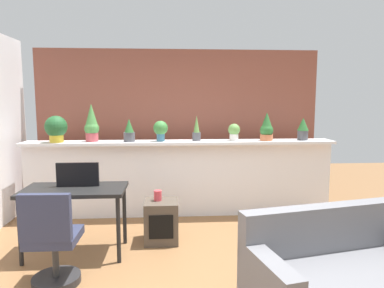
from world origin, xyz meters
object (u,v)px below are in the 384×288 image
at_px(potted_plant_2, 129,131).
at_px(office_chair, 53,246).
at_px(potted_plant_0, 56,128).
at_px(potted_plant_5, 234,131).
at_px(potted_plant_1, 92,124).
at_px(desk, 75,196).
at_px(tv_monitor, 78,174).
at_px(potted_plant_4, 197,130).
at_px(side_cube_shelf, 161,221).
at_px(vase_on_shelf, 158,195).
at_px(potted_plant_7, 303,128).
at_px(potted_plant_3, 161,129).
at_px(couch, 342,276).
at_px(potted_plant_6, 267,128).

bearing_deg(potted_plant_2, office_chair, -105.01).
height_order(potted_plant_0, potted_plant_5, potted_plant_0).
height_order(potted_plant_5, office_chair, potted_plant_5).
distance_m(potted_plant_1, potted_plant_2, 0.55).
relative_size(desk, tv_monitor, 2.38).
xyz_separation_m(potted_plant_0, desk, (0.54, -1.16, -0.65)).
relative_size(potted_plant_4, side_cube_shelf, 0.73).
bearing_deg(vase_on_shelf, potted_plant_2, 116.30).
bearing_deg(potted_plant_0, potted_plant_4, 1.93).
distance_m(potted_plant_7, desk, 3.30).
relative_size(potted_plant_3, side_cube_shelf, 0.59).
bearing_deg(office_chair, potted_plant_3, 63.55).
distance_m(potted_plant_1, side_cube_shelf, 1.77).
distance_m(potted_plant_2, side_cube_shelf, 1.43).
bearing_deg(potted_plant_1, tv_monitor, -85.98).
distance_m(potted_plant_5, potted_plant_7, 1.02).
relative_size(potted_plant_7, office_chair, 0.36).
relative_size(desk, office_chair, 1.21).
xyz_separation_m(potted_plant_2, office_chair, (-0.50, -1.86, -0.88)).
distance_m(potted_plant_0, potted_plant_1, 0.48).
relative_size(potted_plant_5, desk, 0.22).
xyz_separation_m(potted_plant_3, vase_on_shelf, (-0.02, -0.89, -0.73)).
bearing_deg(potted_plant_2, potted_plant_0, -179.73).
relative_size(potted_plant_0, potted_plant_3, 1.27).
distance_m(potted_plant_0, vase_on_shelf, 1.83).
relative_size(potted_plant_1, potted_plant_5, 2.19).
height_order(potted_plant_4, couch, potted_plant_4).
bearing_deg(vase_on_shelf, potted_plant_5, 39.89).
bearing_deg(couch, potted_plant_7, 76.52).
height_order(potted_plant_1, tv_monitor, potted_plant_1).
height_order(potted_plant_0, vase_on_shelf, potted_plant_0).
xyz_separation_m(potted_plant_2, side_cube_shelf, (0.46, -0.89, -1.02)).
height_order(potted_plant_0, potted_plant_4, potted_plant_0).
bearing_deg(potted_plant_0, side_cube_shelf, -30.93).
xyz_separation_m(potted_plant_1, vase_on_shelf, (0.96, -0.92, -0.81)).
height_order(potted_plant_1, desk, potted_plant_1).
height_order(potted_plant_2, potted_plant_4, potted_plant_4).
bearing_deg(couch, potted_plant_4, 112.23).
xyz_separation_m(potted_plant_3, desk, (-0.92, -1.20, -0.62)).
height_order(potted_plant_3, office_chair, potted_plant_3).
bearing_deg(desk, office_chair, -92.23).
bearing_deg(potted_plant_1, vase_on_shelf, -43.86).
bearing_deg(tv_monitor, vase_on_shelf, 15.08).
relative_size(potted_plant_4, tv_monitor, 0.79).
height_order(potted_plant_5, desk, potted_plant_5).
bearing_deg(desk, potted_plant_6, 25.62).
xyz_separation_m(potted_plant_5, desk, (-1.99, -1.23, -0.59)).
bearing_deg(potted_plant_7, potted_plant_1, 179.40).
relative_size(potted_plant_7, couch, 0.20).
height_order(potted_plant_1, side_cube_shelf, potted_plant_1).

